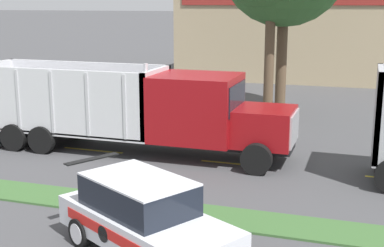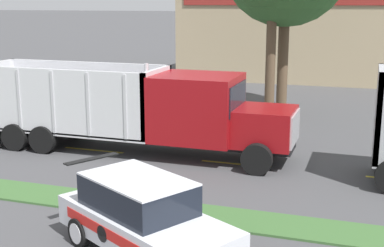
% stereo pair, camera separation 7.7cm
% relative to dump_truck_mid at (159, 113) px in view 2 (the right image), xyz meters
% --- Properties ---
extents(grass_verge, '(120.00, 1.38, 0.06)m').
position_rel_dump_truck_mid_xyz_m(grass_verge, '(2.41, -5.03, -1.48)').
color(grass_verge, '#3D6633').
rests_on(grass_verge, ground_plane).
extents(centre_line_3, '(2.40, 0.14, 0.01)m').
position_rel_dump_truck_mid_xyz_m(centre_line_3, '(-2.48, -0.34, -1.50)').
color(centre_line_3, yellow).
rests_on(centre_line_3, ground_plane).
extents(centre_line_4, '(2.40, 0.14, 0.01)m').
position_rel_dump_truck_mid_xyz_m(centre_line_4, '(2.92, -0.34, -1.50)').
color(centre_line_4, yellow).
rests_on(centre_line_4, ground_plane).
extents(dump_truck_mid, '(11.85, 2.82, 3.36)m').
position_rel_dump_truck_mid_xyz_m(dump_truck_mid, '(0.00, 0.00, 0.00)').
color(dump_truck_mid, black).
rests_on(dump_truck_mid, ground_plane).
extents(rally_car, '(4.68, 3.69, 1.74)m').
position_rel_dump_truck_mid_xyz_m(rally_car, '(2.63, -7.45, -0.63)').
color(rally_car, silver).
rests_on(rally_car, ground_plane).
extents(store_building_backdrop, '(25.88, 12.10, 6.00)m').
position_rel_dump_truck_mid_xyz_m(store_building_backdrop, '(6.92, 24.02, 1.50)').
color(store_building_backdrop, tan).
rests_on(store_building_backdrop, ground_plane).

